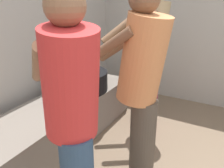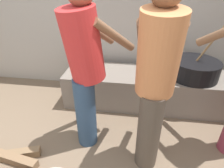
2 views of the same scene
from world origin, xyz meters
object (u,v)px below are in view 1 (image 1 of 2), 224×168
Objects in this scene: cook_in_red_shirt at (72,112)px; cooking_pot_main at (82,81)px; cook_in_tan_shirt at (149,50)px; cook_in_orange_shirt at (141,82)px.

cooking_pot_main is at bearing 33.75° from cook_in_red_shirt.
cooking_pot_main is 0.43× the size of cook_in_red_shirt.
cook_in_red_shirt is (-1.40, -0.08, -0.06)m from cook_in_tan_shirt.
cook_in_orange_shirt reaches higher than cook_in_red_shirt.
cook_in_tan_shirt is at bearing 3.33° from cook_in_red_shirt.
cook_in_tan_shirt reaches higher than cook_in_red_shirt.
cook_in_orange_shirt reaches higher than cooking_pot_main.
cook_in_tan_shirt is (0.81, 0.25, 0.04)m from cook_in_orange_shirt.
cook_in_orange_shirt is 0.96× the size of cook_in_tan_shirt.
cook_in_red_shirt is (-0.59, 0.17, -0.02)m from cook_in_orange_shirt.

